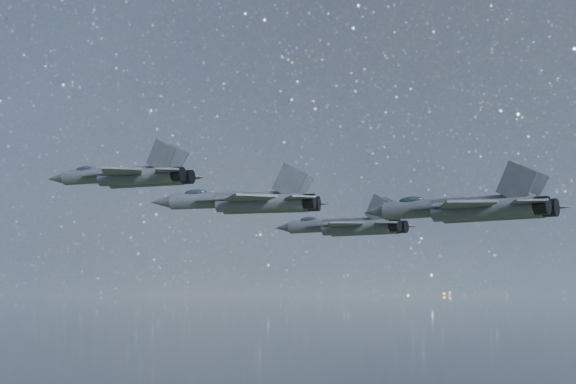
% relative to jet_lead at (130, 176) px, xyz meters
% --- Properties ---
extents(jet_lead, '(18.88, 13.31, 4.78)m').
position_rel_jet_lead_xyz_m(jet_lead, '(0.00, 0.00, 0.00)').
color(jet_lead, '#30363C').
extents(jet_left, '(18.44, 12.89, 4.64)m').
position_rel_jet_lead_xyz_m(jet_left, '(18.74, 18.62, -4.73)').
color(jet_left, '#30363C').
extents(jet_right, '(15.80, 10.90, 3.97)m').
position_rel_jet_lead_xyz_m(jet_right, '(21.00, -11.99, -5.12)').
color(jet_right, '#30363C').
extents(jet_slot, '(20.12, 13.84, 5.05)m').
position_rel_jet_lead_xyz_m(jet_slot, '(36.82, 2.12, -5.00)').
color(jet_slot, '#30363C').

